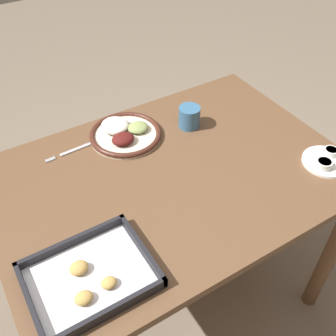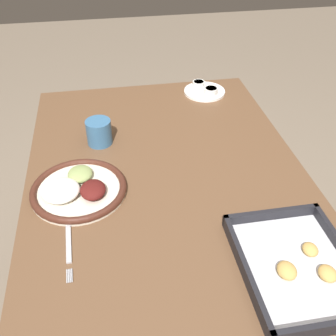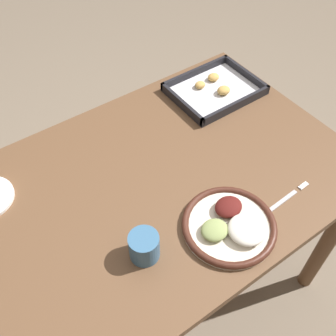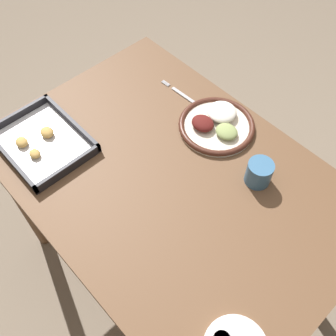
% 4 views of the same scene
% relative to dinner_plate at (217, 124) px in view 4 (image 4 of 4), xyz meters
% --- Properties ---
extents(ground_plane, '(8.00, 8.00, 0.00)m').
position_rel_dinner_plate_xyz_m(ground_plane, '(-0.04, 0.25, -0.79)').
color(ground_plane, '#7A6B59').
extents(dining_table, '(1.15, 0.80, 0.78)m').
position_rel_dinner_plate_xyz_m(dining_table, '(-0.04, 0.25, -0.14)').
color(dining_table, brown).
rests_on(dining_table, ground_plane).
extents(dinner_plate, '(0.26, 0.26, 0.05)m').
position_rel_dinner_plate_xyz_m(dinner_plate, '(0.00, 0.00, 0.00)').
color(dinner_plate, beige).
rests_on(dinner_plate, dining_table).
extents(fork, '(0.23, 0.02, 0.00)m').
position_rel_dinner_plate_xyz_m(fork, '(0.17, -0.02, -0.01)').
color(fork, '#B2B2B7').
rests_on(fork, dining_table).
extents(baking_tray, '(0.31, 0.25, 0.04)m').
position_rel_dinner_plate_xyz_m(baking_tray, '(0.34, 0.48, -0.00)').
color(baking_tray, black).
rests_on(baking_tray, dining_table).
extents(drinking_cup, '(0.08, 0.08, 0.08)m').
position_rel_dinner_plate_xyz_m(drinking_cup, '(-0.23, 0.07, 0.03)').
color(drinking_cup, '#38668E').
rests_on(drinking_cup, dining_table).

